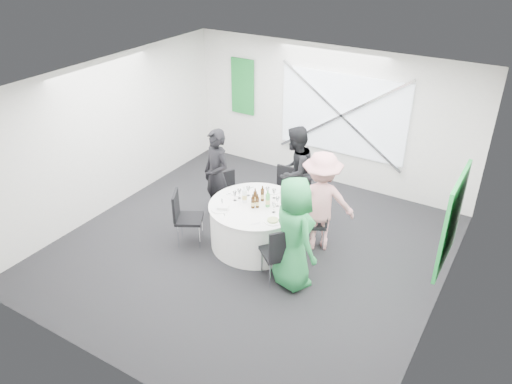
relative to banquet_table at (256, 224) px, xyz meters
The scene contains 50 objects.
floor 0.43m from the banquet_table, 90.00° to the right, with size 6.00×6.00×0.00m, color black.
ceiling 2.43m from the banquet_table, 90.00° to the right, with size 6.00×6.00×0.00m, color silver.
wall_back 2.98m from the banquet_table, 90.00° to the left, with size 6.00×6.00×0.00m, color silver.
wall_front 3.36m from the banquet_table, 90.00° to the right, with size 6.00×6.00×0.00m, color silver.
wall_left 3.17m from the banquet_table, behind, with size 6.00×6.00×0.00m, color silver.
wall_right 3.17m from the banquet_table, ahead, with size 6.00×6.00×0.00m, color silver.
window_panel 2.99m from the banquet_table, 83.80° to the left, with size 2.60×0.03×1.60m, color silver.
window_brace_a 2.96m from the banquet_table, 83.71° to the left, with size 0.05×0.05×3.16m, color silver.
window_brace_b 2.96m from the banquet_table, 83.71° to the left, with size 0.05×0.05×3.16m, color silver.
green_banner 3.65m from the banquet_table, 126.03° to the left, with size 0.55×0.04×1.20m, color #156928.
green_sign 3.08m from the banquet_table, ahead, with size 0.05×1.20×1.40m, color #198E36.
banquet_table is the anchor object (origin of this frame).
chair_back 1.12m from the banquet_table, 93.48° to the left, with size 0.45×0.45×0.93m.
chair_back_left 1.11m from the banquet_table, 148.54° to the left, with size 0.52×0.52×0.83m.
chair_back_right 1.05m from the banquet_table, 28.82° to the left, with size 0.55×0.55×0.89m.
chair_front_right 1.10m from the banquet_table, 39.98° to the right, with size 0.63×0.63×0.99m.
chair_front_left 1.22m from the banquet_table, 150.51° to the right, with size 0.60×0.59×0.96m.
person_man_back_left 1.22m from the banquet_table, 159.58° to the left, with size 0.62×0.41×1.71m, color black.
person_man_back 1.32m from the banquet_table, 86.47° to the left, with size 0.83×0.46×1.71m, color black.
person_woman_pink 1.15m from the banquet_table, 27.16° to the left, with size 1.11×0.52×1.72m, color pink.
person_woman_green 1.27m from the banquet_table, 31.00° to the right, with size 0.87×0.56×1.77m, color #238341.
plate_back 0.67m from the banquet_table, 90.03° to the left, with size 0.29×0.29×0.01m.
plate_back_left 0.63m from the banquet_table, 157.68° to the left, with size 0.28×0.28×0.01m.
plate_back_right 0.64m from the banquet_table, 35.65° to the left, with size 0.26×0.26×0.04m.
plate_front_right 0.70m from the banquet_table, 31.78° to the right, with size 0.27×0.27×0.04m.
plate_front_left 0.71m from the banquet_table, 134.76° to the right, with size 0.29×0.29×0.01m.
napkin 0.69m from the banquet_table, 133.05° to the right, with size 0.17×0.12×0.05m, color silver.
beer_bottle_a 0.48m from the banquet_table, 129.80° to the left, with size 0.06×0.06×0.26m.
beer_bottle_b 0.52m from the banquet_table, 83.42° to the left, with size 0.06×0.06×0.28m.
beer_bottle_c 0.48m from the banquet_table, 42.64° to the right, with size 0.06×0.06×0.25m.
beer_bottle_d 0.48m from the banquet_table, 87.77° to the right, with size 0.06×0.06×0.25m.
green_water_bottle 0.53m from the banquet_table, 17.11° to the left, with size 0.08×0.08×0.29m.
clear_water_bottle 0.54m from the banquet_table, behind, with size 0.08×0.08×0.30m.
wine_glass_a 0.61m from the banquet_table, 86.75° to the left, with size 0.07×0.07×0.17m.
wine_glass_b 0.61m from the banquet_table, 24.14° to the left, with size 0.07×0.07×0.17m.
wine_glass_c 0.62m from the banquet_table, ahead, with size 0.07×0.07×0.17m.
wine_glass_d 0.63m from the banquet_table, behind, with size 0.07×0.07×0.17m.
wine_glass_e 0.61m from the banquet_table, 144.20° to the left, with size 0.07×0.07×0.17m.
wine_glass_f 0.62m from the banquet_table, behind, with size 0.07×0.07×0.17m.
wine_glass_g 0.63m from the banquet_table, 67.67° to the left, with size 0.07×0.07×0.17m.
fork_a 0.69m from the banquet_table, 132.05° to the left, with size 0.01×0.15×0.01m, color silver.
knife_a 0.69m from the banquet_table, behind, with size 0.01×0.15×0.01m, color silver.
fork_b 0.69m from the banquet_table, 160.57° to the right, with size 0.01×0.15×0.01m, color silver.
knife_b 0.69m from the banquet_table, 120.51° to the right, with size 0.01×0.15×0.01m, color silver.
fork_c 0.69m from the banquet_table, 75.46° to the left, with size 0.01×0.15×0.01m, color silver.
knife_c 0.69m from the banquet_table, 102.63° to the left, with size 0.01×0.15×0.01m, color silver.
fork_d 0.69m from the banquet_table, 15.67° to the left, with size 0.01×0.15×0.01m, color silver.
knife_d 0.69m from the banquet_table, 48.95° to the left, with size 0.01×0.15×0.01m, color silver.
fork_e 0.69m from the banquet_table, 59.64° to the right, with size 0.01×0.15×0.01m, color silver.
knife_e 0.69m from the banquet_table, 26.09° to the right, with size 0.01×0.15×0.01m, color silver.
Camera 1 is at (3.64, -5.81, 4.90)m, focal length 35.00 mm.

